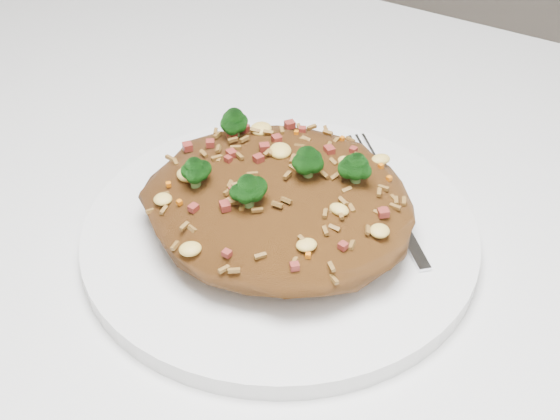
{
  "coord_description": "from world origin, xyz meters",
  "views": [
    {
      "loc": [
        0.14,
        -0.36,
        1.12
      ],
      "look_at": [
        -0.07,
        -0.01,
        0.78
      ],
      "focal_mm": 50.0,
      "sensor_mm": 36.0,
      "label": 1
    }
  ],
  "objects_px": {
    "fork": "(389,202)",
    "plate": "(280,234)",
    "fried_rice": "(280,193)",
    "dining_table": "(364,358)"
  },
  "relations": [
    {
      "from": "dining_table",
      "to": "fried_rice",
      "type": "relative_size",
      "value": 6.26
    },
    {
      "from": "fried_rice",
      "to": "fork",
      "type": "relative_size",
      "value": 1.5
    },
    {
      "from": "fried_rice",
      "to": "fork",
      "type": "xyz_separation_m",
      "value": [
        0.06,
        0.06,
        -0.03
      ]
    },
    {
      "from": "plate",
      "to": "fried_rice",
      "type": "relative_size",
      "value": 1.46
    },
    {
      "from": "plate",
      "to": "fork",
      "type": "bearing_deg",
      "value": 48.19
    },
    {
      "from": "dining_table",
      "to": "fork",
      "type": "relative_size",
      "value": 9.42
    },
    {
      "from": "fork",
      "to": "plate",
      "type": "bearing_deg",
      "value": -85.69
    },
    {
      "from": "fried_rice",
      "to": "fork",
      "type": "bearing_deg",
      "value": 48.05
    },
    {
      "from": "plate",
      "to": "fried_rice",
      "type": "xyz_separation_m",
      "value": [
        -0.0,
        0.0,
        0.04
      ]
    },
    {
      "from": "plate",
      "to": "fried_rice",
      "type": "distance_m",
      "value": 0.04
    }
  ]
}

